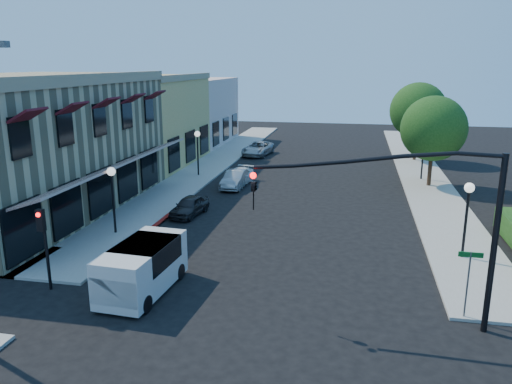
% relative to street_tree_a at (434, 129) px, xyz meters
% --- Properties ---
extents(ground, '(120.00, 120.00, 0.00)m').
position_rel_street_tree_a_xyz_m(ground, '(-8.80, -22.00, -4.19)').
color(ground, black).
rests_on(ground, ground).
extents(sidewalk_left, '(3.50, 50.00, 0.12)m').
position_rel_street_tree_a_xyz_m(sidewalk_left, '(-17.55, 5.00, -4.13)').
color(sidewalk_left, gray).
rests_on(sidewalk_left, ground).
extents(sidewalk_right, '(3.50, 50.00, 0.12)m').
position_rel_street_tree_a_xyz_m(sidewalk_right, '(-0.05, 5.00, -4.13)').
color(sidewalk_right, gray).
rests_on(sidewalk_right, ground).
extents(curb_red_strip, '(0.25, 10.00, 0.06)m').
position_rel_street_tree_a_xyz_m(curb_red_strip, '(-15.70, -14.00, -4.19)').
color(curb_red_strip, maroon).
rests_on(curb_red_strip, ground).
extents(corner_brick_building, '(11.77, 18.20, 8.10)m').
position_rel_street_tree_a_xyz_m(corner_brick_building, '(-24.25, -11.00, -0.19)').
color(corner_brick_building, tan).
rests_on(corner_brick_building, ground).
extents(yellow_stucco_building, '(10.00, 12.00, 7.60)m').
position_rel_street_tree_a_xyz_m(yellow_stucco_building, '(-24.30, 4.00, -0.39)').
color(yellow_stucco_building, tan).
rests_on(yellow_stucco_building, ground).
extents(pink_stucco_building, '(10.00, 12.00, 7.00)m').
position_rel_street_tree_a_xyz_m(pink_stucco_building, '(-24.30, 16.00, -0.69)').
color(pink_stucco_building, beige).
rests_on(pink_stucco_building, ground).
extents(street_tree_a, '(4.56, 4.56, 6.48)m').
position_rel_street_tree_a_xyz_m(street_tree_a, '(0.00, 0.00, 0.00)').
color(street_tree_a, black).
rests_on(street_tree_a, ground).
extents(street_tree_b, '(4.94, 4.94, 7.02)m').
position_rel_street_tree_a_xyz_m(street_tree_b, '(0.00, 10.00, 0.35)').
color(street_tree_b, black).
rests_on(street_tree_b, ground).
extents(signal_mast_arm, '(8.01, 0.39, 6.00)m').
position_rel_street_tree_a_xyz_m(signal_mast_arm, '(-2.94, -20.50, -0.11)').
color(signal_mast_arm, black).
rests_on(signal_mast_arm, ground).
extents(secondary_signal, '(0.28, 0.42, 3.32)m').
position_rel_street_tree_a_xyz_m(secondary_signal, '(-16.80, -20.59, -1.88)').
color(secondary_signal, black).
rests_on(secondary_signal, ground).
extents(street_name_sign, '(0.80, 0.06, 2.50)m').
position_rel_street_tree_a_xyz_m(street_name_sign, '(-1.30, -19.80, -2.50)').
color(street_name_sign, '#595B5E').
rests_on(street_name_sign, ground).
extents(lamppost_left_near, '(0.44, 0.44, 3.57)m').
position_rel_street_tree_a_xyz_m(lamppost_left_near, '(-17.30, -14.00, -1.46)').
color(lamppost_left_near, black).
rests_on(lamppost_left_near, ground).
extents(lamppost_left_far, '(0.44, 0.44, 3.57)m').
position_rel_street_tree_a_xyz_m(lamppost_left_far, '(-17.30, 0.00, -1.46)').
color(lamppost_left_far, black).
rests_on(lamppost_left_far, ground).
extents(lamppost_right_near, '(0.44, 0.44, 3.57)m').
position_rel_street_tree_a_xyz_m(lamppost_right_near, '(-0.30, -14.00, -1.46)').
color(lamppost_right_near, black).
rests_on(lamppost_right_near, ground).
extents(lamppost_right_far, '(0.44, 0.44, 3.57)m').
position_rel_street_tree_a_xyz_m(lamppost_right_far, '(-0.30, 2.00, -1.46)').
color(lamppost_right_far, black).
rests_on(lamppost_right_far, ground).
extents(white_van, '(2.16, 4.47, 1.93)m').
position_rel_street_tree_a_xyz_m(white_van, '(-13.10, -20.05, -3.08)').
color(white_van, silver).
rests_on(white_van, ground).
extents(parked_car_a, '(1.76, 3.45, 1.13)m').
position_rel_street_tree_a_xyz_m(parked_car_a, '(-14.62, -10.00, -3.63)').
color(parked_car_a, black).
rests_on(parked_car_a, ground).
extents(parked_car_b, '(1.40, 3.76, 1.23)m').
position_rel_street_tree_a_xyz_m(parked_car_b, '(-13.60, -3.00, -3.58)').
color(parked_car_b, '#999B9E').
rests_on(parked_car_b, ground).
extents(parked_car_c, '(2.06, 4.08, 1.14)m').
position_rel_street_tree_a_xyz_m(parked_car_c, '(-13.60, -2.00, -3.63)').
color(parked_car_c, silver).
rests_on(parked_car_c, ground).
extents(parked_car_d, '(2.69, 4.92, 1.31)m').
position_rel_street_tree_a_xyz_m(parked_car_d, '(-14.52, 10.00, -3.54)').
color(parked_car_d, '#A1A2A6').
rests_on(parked_car_d, ground).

